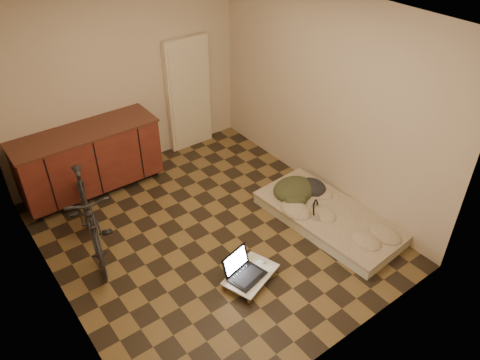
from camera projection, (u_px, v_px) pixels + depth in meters
room_shell at (206, 141)px, 4.92m from camera, size 3.50×4.00×2.60m
cabinets at (89, 160)px, 6.15m from camera, size 1.84×0.62×0.91m
appliance_panel at (188, 94)px, 6.91m from camera, size 0.70×0.10×1.70m
bicycle at (88, 212)px, 5.18m from camera, size 0.81×1.69×1.05m
futon at (329, 217)px, 5.80m from camera, size 1.01×1.90×0.16m
clothing_pile at (300, 184)px, 6.02m from camera, size 0.64×0.55×0.24m
headphones at (316, 209)px, 5.67m from camera, size 0.36×0.35×0.18m
lap_desk at (251, 275)px, 5.00m from camera, size 0.68×0.55×0.10m
laptop at (243, 271)px, 4.96m from camera, size 0.44×0.41×0.26m
mouse at (262, 261)px, 5.12m from camera, size 0.10×0.11×0.03m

